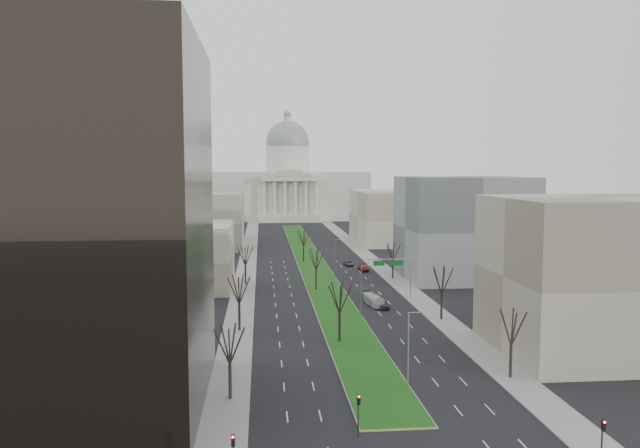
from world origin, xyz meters
TOP-DOWN VIEW (x-y plane):
  - ground at (0.00, 120.00)m, footprint 600.00×600.00m
  - median at (0.00, 118.99)m, footprint 8.00×222.03m
  - sidewalk_left at (-17.50, 95.00)m, footprint 5.00×330.00m
  - sidewalk_right at (17.50, 95.00)m, footprint 5.00×330.00m
  - capitol at (0.00, 269.59)m, footprint 80.00×46.00m
  - building_glass_tower at (-37.00, 18.00)m, footprint 34.00×30.00m
  - building_beige_left at (-33.00, 85.00)m, footprint 26.00×22.00m
  - building_tan_right at (33.00, 32.00)m, footprint 26.00×24.00m
  - building_grey_right at (34.00, 92.00)m, footprint 28.00×26.00m
  - building_far_left at (-35.00, 160.00)m, footprint 30.00×40.00m
  - building_far_right at (35.00, 165.00)m, footprint 30.00×40.00m
  - tree_left_near at (-17.20, 18.00)m, footprint 5.10×5.10m
  - tree_left_mid at (-17.20, 48.00)m, footprint 5.40×5.40m
  - tree_left_far at (-17.20, 88.00)m, footprint 5.28×5.28m
  - tree_right_near at (17.20, 22.00)m, footprint 5.16×5.16m
  - tree_right_mid at (17.20, 52.00)m, footprint 5.52×5.52m
  - tree_right_far at (17.20, 92.00)m, footprint 5.04×5.04m
  - tree_median_a at (-2.00, 40.00)m, footprint 5.40×5.40m
  - tree_median_b at (-2.00, 80.00)m, footprint 5.40×5.40m
  - tree_median_c at (-2.00, 120.00)m, footprint 5.40×5.40m
  - streetlamp_median_a at (3.76, 20.00)m, footprint 1.90×0.20m
  - streetlamp_median_b at (3.76, 55.00)m, footprint 1.90×0.20m
  - streetlamp_median_c at (3.76, 95.00)m, footprint 1.90×0.20m
  - traffic_signal_right at (16.00, -1.07)m, footprint 0.32×0.41m
  - traffic_signal_median at (-4.30, 6.93)m, footprint 0.32×0.41m
  - mast_arm_signs at (13.49, 70.03)m, footprint 9.12×0.24m
  - car_grey_near at (8.71, 61.72)m, footprint 2.50×4.89m
  - car_black at (7.65, 72.08)m, footprint 2.11×4.65m
  - car_red at (12.15, 103.74)m, footprint 2.21×5.41m
  - car_grey_far at (9.62, 112.72)m, footprint 2.65×4.93m
  - box_van at (7.59, 64.12)m, footprint 2.84×7.82m

SIDE VIEW (x-z plane):
  - ground at x=0.00m, z-range 0.00..0.00m
  - sidewalk_left at x=-17.50m, z-range 0.00..0.15m
  - sidewalk_right at x=17.50m, z-range 0.00..0.15m
  - median at x=0.00m, z-range 0.00..0.20m
  - car_grey_far at x=9.62m, z-range 0.00..1.32m
  - car_black at x=7.65m, z-range 0.00..1.48m
  - car_red at x=12.15m, z-range 0.00..1.57m
  - car_grey_near at x=8.71m, z-range 0.00..1.60m
  - box_van at x=7.59m, z-range 0.00..2.13m
  - traffic_signal_right at x=16.00m, z-range 0.64..4.94m
  - traffic_signal_median at x=-4.30m, z-range 0.64..4.94m
  - streetlamp_median_a at x=3.76m, z-range 0.23..9.39m
  - streetlamp_median_b at x=3.76m, z-range 0.23..9.39m
  - streetlamp_median_c at x=3.76m, z-range 0.23..9.39m
  - mast_arm_signs at x=13.49m, z-range 2.06..10.15m
  - tree_right_far at x=17.20m, z-range 1.99..11.07m
  - tree_left_near at x=-17.20m, z-range 2.02..11.20m
  - tree_right_near at x=17.20m, z-range 2.04..11.33m
  - tree_left_far at x=-17.20m, z-range 2.09..11.59m
  - tree_left_mid at x=-17.20m, z-range 2.14..11.86m
  - tree_median_a at x=-2.00m, z-range 2.14..11.86m
  - tree_median_b at x=-2.00m, z-range 2.14..11.86m
  - tree_median_c at x=-2.00m, z-range 2.14..11.86m
  - building_beige_left at x=-33.00m, z-range 0.00..14.00m
  - tree_right_mid at x=17.20m, z-range 2.19..12.12m
  - building_far_left at x=-35.00m, z-range 0.00..18.00m
  - building_far_right at x=35.00m, z-range 0.00..18.00m
  - building_tan_right at x=33.00m, z-range 0.00..22.00m
  - building_grey_right at x=34.00m, z-range 0.00..24.00m
  - capitol at x=0.00m, z-range -11.19..43.81m
  - building_glass_tower at x=-37.00m, z-range 0.00..40.00m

